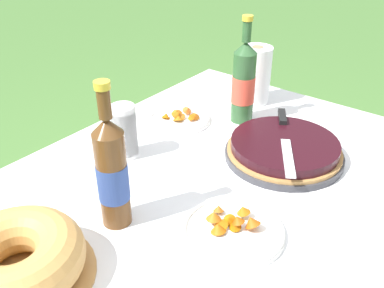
{
  "coord_description": "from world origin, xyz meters",
  "views": [
    {
      "loc": [
        -0.74,
        -0.53,
        1.37
      ],
      "look_at": [
        0.08,
        0.11,
        0.76
      ],
      "focal_mm": 40.0,
      "sensor_mm": 36.0,
      "label": 1
    }
  ],
  "objects_px": {
    "bundt_cake": "(16,260)",
    "cider_bottle_green": "(244,83)",
    "cider_bottle_amber": "(112,173)",
    "snack_plate_left": "(180,118)",
    "berry_tart": "(284,150)",
    "cup_stack": "(125,131)",
    "paper_towel_roll": "(255,75)",
    "serving_knife": "(285,134)",
    "snack_plate_near": "(233,229)"
  },
  "relations": [
    {
      "from": "cider_bottle_green",
      "to": "paper_towel_roll",
      "type": "relative_size",
      "value": 1.69
    },
    {
      "from": "cider_bottle_green",
      "to": "bundt_cake",
      "type": "bearing_deg",
      "value": -178.39
    },
    {
      "from": "serving_knife",
      "to": "snack_plate_near",
      "type": "distance_m",
      "value": 0.4
    },
    {
      "from": "cider_bottle_green",
      "to": "cup_stack",
      "type": "bearing_deg",
      "value": 160.34
    },
    {
      "from": "snack_plate_near",
      "to": "cider_bottle_green",
      "type": "bearing_deg",
      "value": 30.44
    },
    {
      "from": "serving_knife",
      "to": "cider_bottle_amber",
      "type": "bearing_deg",
      "value": -49.04
    },
    {
      "from": "serving_knife",
      "to": "paper_towel_roll",
      "type": "relative_size",
      "value": 1.59
    },
    {
      "from": "cider_bottle_green",
      "to": "snack_plate_left",
      "type": "bearing_deg",
      "value": 131.32
    },
    {
      "from": "bundt_cake",
      "to": "cider_bottle_green",
      "type": "relative_size",
      "value": 0.86
    },
    {
      "from": "berry_tart",
      "to": "paper_towel_roll",
      "type": "distance_m",
      "value": 0.4
    },
    {
      "from": "cider_bottle_amber",
      "to": "snack_plate_near",
      "type": "xyz_separation_m",
      "value": [
        0.13,
        -0.24,
        -0.13
      ]
    },
    {
      "from": "bundt_cake",
      "to": "cider_bottle_green",
      "type": "height_order",
      "value": "cider_bottle_green"
    },
    {
      "from": "serving_knife",
      "to": "paper_towel_roll",
      "type": "bearing_deg",
      "value": -166.88
    },
    {
      "from": "bundt_cake",
      "to": "snack_plate_near",
      "type": "distance_m",
      "value": 0.46
    },
    {
      "from": "serving_knife",
      "to": "snack_plate_left",
      "type": "relative_size",
      "value": 1.59
    },
    {
      "from": "berry_tart",
      "to": "snack_plate_near",
      "type": "relative_size",
      "value": 1.46
    },
    {
      "from": "cup_stack",
      "to": "cider_bottle_green",
      "type": "distance_m",
      "value": 0.43
    },
    {
      "from": "cider_bottle_green",
      "to": "snack_plate_near",
      "type": "bearing_deg",
      "value": -149.56
    },
    {
      "from": "cider_bottle_green",
      "to": "cider_bottle_amber",
      "type": "distance_m",
      "value": 0.63
    },
    {
      "from": "cup_stack",
      "to": "berry_tart",
      "type": "bearing_deg",
      "value": -53.54
    },
    {
      "from": "serving_knife",
      "to": "cup_stack",
      "type": "height_order",
      "value": "cup_stack"
    },
    {
      "from": "snack_plate_left",
      "to": "paper_towel_roll",
      "type": "relative_size",
      "value": 1.0
    },
    {
      "from": "bundt_cake",
      "to": "snack_plate_near",
      "type": "relative_size",
      "value": 1.29
    },
    {
      "from": "cup_stack",
      "to": "snack_plate_near",
      "type": "bearing_deg",
      "value": -101.27
    },
    {
      "from": "serving_knife",
      "to": "cider_bottle_amber",
      "type": "relative_size",
      "value": 0.94
    },
    {
      "from": "cider_bottle_green",
      "to": "snack_plate_near",
      "type": "relative_size",
      "value": 1.5
    },
    {
      "from": "cup_stack",
      "to": "cider_bottle_amber",
      "type": "xyz_separation_m",
      "value": [
        -0.22,
        -0.19,
        0.06
      ]
    },
    {
      "from": "cup_stack",
      "to": "cider_bottle_amber",
      "type": "bearing_deg",
      "value": -138.64
    },
    {
      "from": "serving_knife",
      "to": "cup_stack",
      "type": "xyz_separation_m",
      "value": [
        -0.3,
        0.36,
        0.02
      ]
    },
    {
      "from": "bundt_cake",
      "to": "snack_plate_left",
      "type": "bearing_deg",
      "value": 14.13
    },
    {
      "from": "bundt_cake",
      "to": "cup_stack",
      "type": "bearing_deg",
      "value": 20.03
    },
    {
      "from": "cider_bottle_amber",
      "to": "bundt_cake",
      "type": "bearing_deg",
      "value": 174.21
    },
    {
      "from": "berry_tart",
      "to": "cider_bottle_green",
      "type": "height_order",
      "value": "cider_bottle_green"
    },
    {
      "from": "snack_plate_near",
      "to": "paper_towel_roll",
      "type": "xyz_separation_m",
      "value": [
        0.65,
        0.33,
        0.09
      ]
    },
    {
      "from": "bundt_cake",
      "to": "cider_bottle_amber",
      "type": "relative_size",
      "value": 0.85
    },
    {
      "from": "berry_tart",
      "to": "serving_knife",
      "type": "relative_size",
      "value": 1.03
    },
    {
      "from": "bundt_cake",
      "to": "cider_bottle_amber",
      "type": "bearing_deg",
      "value": -5.79
    },
    {
      "from": "snack_plate_left",
      "to": "cup_stack",
      "type": "bearing_deg",
      "value": -176.9
    },
    {
      "from": "cider_bottle_green",
      "to": "snack_plate_near",
      "type": "distance_m",
      "value": 0.58
    },
    {
      "from": "cider_bottle_amber",
      "to": "serving_knife",
      "type": "bearing_deg",
      "value": -17.46
    },
    {
      "from": "snack_plate_near",
      "to": "snack_plate_left",
      "type": "relative_size",
      "value": 1.13
    },
    {
      "from": "berry_tart",
      "to": "cider_bottle_amber",
      "type": "bearing_deg",
      "value": 160.13
    },
    {
      "from": "cider_bottle_amber",
      "to": "paper_towel_roll",
      "type": "relative_size",
      "value": 1.7
    },
    {
      "from": "cider_bottle_amber",
      "to": "snack_plate_left",
      "type": "height_order",
      "value": "cider_bottle_amber"
    },
    {
      "from": "serving_knife",
      "to": "snack_plate_near",
      "type": "bearing_deg",
      "value": -20.52
    },
    {
      "from": "berry_tart",
      "to": "snack_plate_near",
      "type": "xyz_separation_m",
      "value": [
        -0.36,
        -0.06,
        -0.02
      ]
    },
    {
      "from": "paper_towel_roll",
      "to": "cup_stack",
      "type": "bearing_deg",
      "value": 170.03
    },
    {
      "from": "snack_plate_near",
      "to": "cider_bottle_amber",
      "type": "bearing_deg",
      "value": 119.2
    },
    {
      "from": "snack_plate_left",
      "to": "berry_tart",
      "type": "bearing_deg",
      "value": -88.43
    },
    {
      "from": "serving_knife",
      "to": "snack_plate_near",
      "type": "relative_size",
      "value": 1.41
    }
  ]
}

